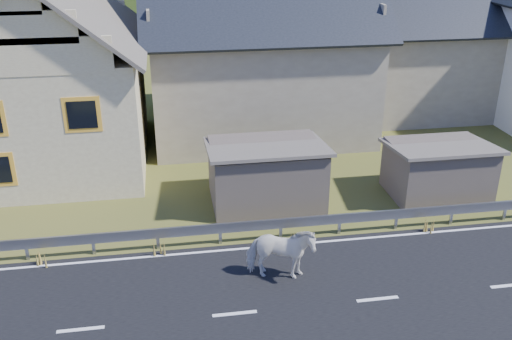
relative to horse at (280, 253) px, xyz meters
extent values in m
plane|color=#354517|center=(2.48, -1.43, -0.89)|extent=(160.00, 160.00, 0.00)
cube|color=black|center=(2.48, -1.43, -0.87)|extent=(60.00, 7.00, 0.04)
cube|color=silver|center=(2.48, -1.43, -0.84)|extent=(60.00, 6.60, 0.01)
cube|color=#93969B|center=(2.48, 2.25, -0.31)|extent=(28.00, 0.08, 0.34)
cube|color=#93969B|center=(-7.52, 2.27, -0.54)|extent=(0.10, 0.06, 0.70)
cube|color=#93969B|center=(-5.52, 2.27, -0.54)|extent=(0.10, 0.06, 0.70)
cube|color=#93969B|center=(-3.52, 2.27, -0.54)|extent=(0.10, 0.06, 0.70)
cube|color=#93969B|center=(-1.52, 2.27, -0.54)|extent=(0.10, 0.06, 0.70)
cube|color=#93969B|center=(0.48, 2.27, -0.54)|extent=(0.10, 0.06, 0.70)
cube|color=#93969B|center=(2.48, 2.27, -0.54)|extent=(0.10, 0.06, 0.70)
cube|color=#93969B|center=(4.48, 2.27, -0.54)|extent=(0.10, 0.06, 0.70)
cube|color=#93969B|center=(6.48, 2.27, -0.54)|extent=(0.10, 0.06, 0.70)
cube|color=#93969B|center=(8.48, 2.27, -0.54)|extent=(0.10, 0.06, 0.70)
cube|color=#67594E|center=(0.48, 5.07, 0.21)|extent=(4.30, 3.30, 2.40)
cube|color=#67594E|center=(6.98, 4.57, 0.11)|extent=(3.80, 2.90, 2.20)
cube|color=beige|center=(-7.52, 10.57, 1.61)|extent=(7.00, 9.00, 5.00)
cube|color=gold|center=(-5.92, 6.07, 2.51)|extent=(1.30, 0.12, 1.30)
cube|color=gray|center=(-9.52, 12.07, 5.67)|extent=(0.70, 0.70, 2.40)
cube|color=gray|center=(1.48, 13.57, 1.61)|extent=(10.00, 9.00, 5.00)
cube|color=gray|center=(11.48, 15.57, 1.41)|extent=(9.00, 8.00, 4.60)
ellipsoid|color=#243816|center=(7.48, 178.57, -20.89)|extent=(440.00, 280.00, 260.00)
imported|color=silver|center=(0.00, 0.00, 0.00)|extent=(1.34, 2.16, 1.70)
camera|label=1|loc=(-2.93, -13.72, 8.87)|focal=40.00mm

